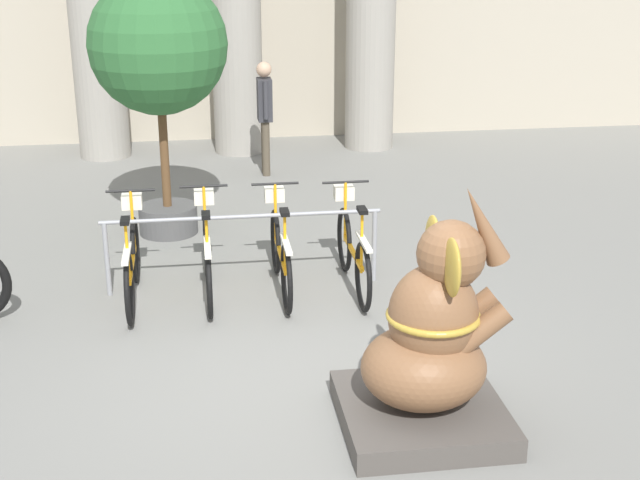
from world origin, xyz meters
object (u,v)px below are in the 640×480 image
(person_pedestrian, at_px, (265,108))
(potted_tree, at_px, (158,53))
(elephant_statue, at_px, (430,348))
(bicycle_2, at_px, (280,252))
(bicycle_1, at_px, (207,255))
(bicycle_3, at_px, (353,250))
(bicycle_0, at_px, (132,261))

(person_pedestrian, bearing_deg, potted_tree, -119.47)
(elephant_statue, bearing_deg, bicycle_2, 106.59)
(bicycle_1, height_order, person_pedestrian, person_pedestrian)
(bicycle_2, xyz_separation_m, potted_tree, (-1.14, 1.92, 1.71))
(bicycle_3, xyz_separation_m, elephant_statue, (0.08, -2.64, 0.22))
(bicycle_0, bearing_deg, potted_tree, 81.20)
(potted_tree, bearing_deg, elephant_statue, -67.19)
(elephant_statue, distance_m, person_pedestrian, 7.05)
(bicycle_2, xyz_separation_m, person_pedestrian, (0.23, 4.34, 0.57))
(bicycle_3, distance_m, potted_tree, 3.19)
(bicycle_1, bearing_deg, person_pedestrian, 77.58)
(elephant_statue, distance_m, potted_tree, 5.21)
(bicycle_1, distance_m, bicycle_2, 0.72)
(bicycle_1, height_order, elephant_statue, elephant_statue)
(elephant_statue, bearing_deg, bicycle_0, 130.25)
(bicycle_1, relative_size, bicycle_3, 1.00)
(bicycle_3, bearing_deg, bicycle_1, 177.65)
(bicycle_3, xyz_separation_m, potted_tree, (-1.85, 1.96, 1.71))
(bicycle_1, height_order, bicycle_3, same)
(bicycle_3, bearing_deg, elephant_statue, -88.25)
(bicycle_0, height_order, bicycle_1, same)
(bicycle_2, relative_size, elephant_statue, 0.94)
(bicycle_0, relative_size, person_pedestrian, 1.06)
(elephant_statue, xyz_separation_m, person_pedestrian, (-0.57, 7.02, 0.35))
(bicycle_1, distance_m, person_pedestrian, 4.46)
(bicycle_3, height_order, person_pedestrian, person_pedestrian)
(elephant_statue, height_order, person_pedestrian, elephant_statue)
(bicycle_0, bearing_deg, bicycle_3, -0.05)
(bicycle_2, bearing_deg, bicycle_3, -3.38)
(bicycle_3, height_order, elephant_statue, elephant_statue)
(bicycle_0, relative_size, elephant_statue, 0.94)
(bicycle_1, bearing_deg, bicycle_2, -1.31)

